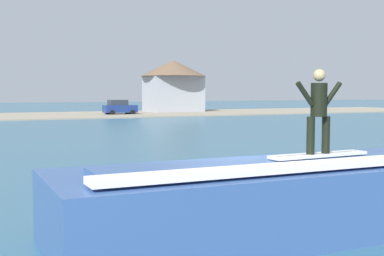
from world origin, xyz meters
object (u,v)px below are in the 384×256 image
wave_crest (285,196)px  car_far_shore (120,107)px  surfer (319,107)px  surfboard (319,155)px  house_gabled_white (173,82)px

wave_crest → car_far_shore: bearing=76.8°
surfer → wave_crest: bearing=145.4°
surfboard → wave_crest: bearing=151.1°
car_far_shore → surfboard: bearing=-102.5°
wave_crest → surfer: (0.52, -0.36, 1.80)m
wave_crest → house_gabled_white: 59.68m
house_gabled_white → car_far_shore: bearing=-151.9°
car_far_shore → wave_crest: bearing=-103.2°
wave_crest → car_far_shore: car_far_shore is taller
surfer → car_far_shore: (11.42, 51.25, -1.58)m
wave_crest → surfer: surfer is taller
house_gabled_white → wave_crest: bearing=-110.7°
wave_crest → house_gabled_white: bearing=69.3°
wave_crest → surfboard: (0.57, -0.32, 0.84)m
surfer → car_far_shore: size_ratio=0.43×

